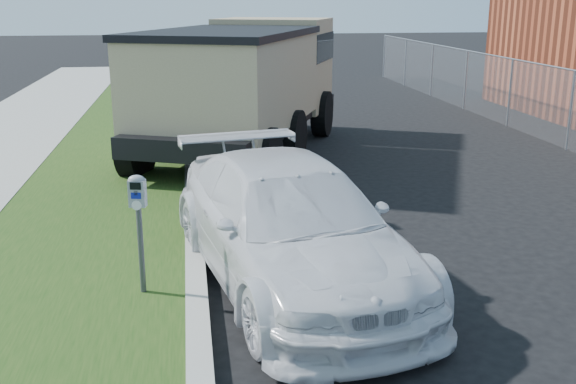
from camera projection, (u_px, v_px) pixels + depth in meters
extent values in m
plane|color=black|center=(416.00, 290.00, 8.05)|extent=(120.00, 120.00, 0.00)
cube|color=gray|center=(194.00, 239.00, 9.56)|extent=(0.25, 50.00, 0.15)
cube|color=#1A3A10|center=(78.00, 245.00, 9.33)|extent=(3.00, 50.00, 0.13)
plane|color=slate|center=(571.00, 111.00, 15.30)|extent=(0.00, 30.00, 30.00)
cylinder|color=gray|center=(575.00, 71.00, 15.05)|extent=(0.04, 30.00, 0.04)
cylinder|color=gray|center=(571.00, 111.00, 15.30)|extent=(0.06, 0.06, 1.80)
cylinder|color=gray|center=(510.00, 93.00, 18.15)|extent=(0.06, 0.06, 1.80)
cylinder|color=gray|center=(466.00, 80.00, 21.00)|extent=(0.06, 0.06, 1.80)
cylinder|color=gray|center=(432.00, 70.00, 23.85)|extent=(0.06, 0.06, 1.80)
cylinder|color=gray|center=(405.00, 63.00, 26.70)|extent=(0.06, 0.06, 1.80)
cylinder|color=gray|center=(384.00, 56.00, 29.55)|extent=(0.06, 0.06, 1.80)
cylinder|color=#3F4247|center=(141.00, 250.00, 7.57)|extent=(0.08, 0.08, 1.00)
cube|color=gray|center=(137.00, 193.00, 7.39)|extent=(0.20, 0.15, 0.30)
ellipsoid|color=gray|center=(137.00, 180.00, 7.34)|extent=(0.21, 0.16, 0.11)
cube|color=black|center=(135.00, 186.00, 7.29)|extent=(0.12, 0.03, 0.08)
cube|color=#0C188D|center=(136.00, 196.00, 7.33)|extent=(0.11, 0.03, 0.07)
cylinder|color=silver|center=(137.00, 205.00, 7.36)|extent=(0.11, 0.03, 0.11)
cube|color=#3F4247|center=(136.00, 193.00, 7.32)|extent=(0.04, 0.01, 0.05)
imported|color=silver|center=(291.00, 223.00, 8.15)|extent=(3.00, 5.38, 1.47)
cube|color=black|center=(242.00, 118.00, 14.88)|extent=(5.09, 7.62, 0.39)
cube|color=#988562|center=(273.00, 64.00, 17.04)|extent=(3.23, 2.90, 2.26)
cube|color=black|center=(273.00, 46.00, 16.92)|extent=(3.27, 2.93, 0.68)
cube|color=#988562|center=(228.00, 80.00, 13.79)|extent=(4.33, 5.42, 1.81)
cube|color=black|center=(227.00, 33.00, 13.53)|extent=(4.48, 5.57, 0.14)
cube|color=black|center=(284.00, 98.00, 18.32)|extent=(2.56, 1.21, 0.34)
cylinder|color=black|center=(225.00, 109.00, 17.57)|extent=(0.77, 1.18, 1.13)
cylinder|color=black|center=(322.00, 113.00, 16.96)|extent=(0.77, 1.18, 1.13)
cylinder|color=black|center=(178.00, 131.00, 14.74)|extent=(0.77, 1.18, 1.13)
cylinder|color=black|center=(293.00, 137.00, 14.12)|extent=(0.77, 1.18, 1.13)
cylinder|color=black|center=(136.00, 150.00, 12.85)|extent=(0.77, 1.18, 1.13)
cylinder|color=black|center=(266.00, 158.00, 12.23)|extent=(0.77, 1.18, 1.13)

